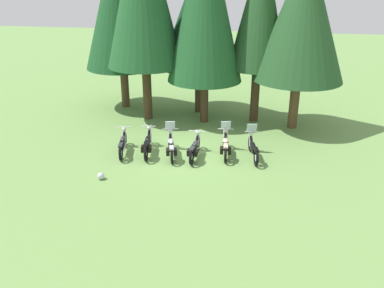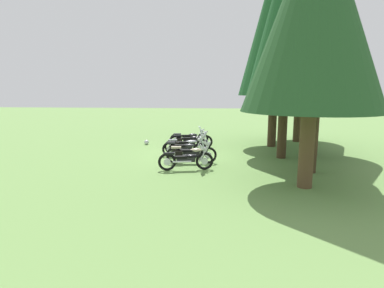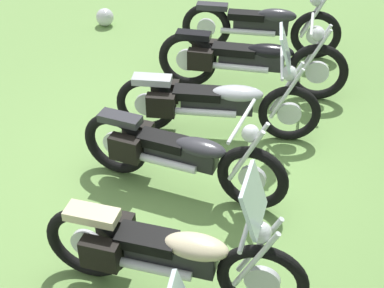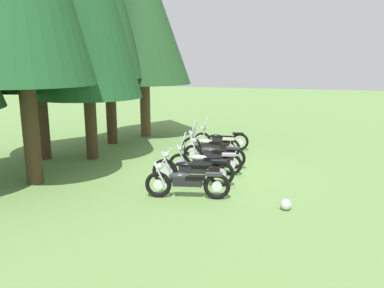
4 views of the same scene
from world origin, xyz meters
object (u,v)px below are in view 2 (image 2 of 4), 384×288
pine_tree_2 (320,44)px  motorcycle_1 (190,141)px  dropped_helmet (146,142)px  pine_tree_4 (320,14)px  motorcycle_0 (190,138)px  pine_tree_1 (277,22)px  pine_tree_5 (315,10)px  motorcycle_4 (191,153)px  pine_tree_0 (302,44)px  motorcycle_5 (187,159)px  pine_tree_3 (288,22)px  motorcycle_2 (187,144)px  motorcycle_3 (184,148)px

pine_tree_2 → motorcycle_1: bearing=-101.9°
motorcycle_1 → dropped_helmet: (-1.16, -2.71, -0.32)m
pine_tree_2 → pine_tree_4: (3.20, -1.02, 0.63)m
motorcycle_0 → dropped_helmet: bearing=166.7°
pine_tree_1 → dropped_helmet: pine_tree_1 is taller
pine_tree_5 → motorcycle_4: bearing=-126.9°
pine_tree_0 → motorcycle_0: bearing=-73.0°
motorcycle_1 → motorcycle_4: size_ratio=1.08×
pine_tree_0 → pine_tree_1: pine_tree_1 is taller
motorcycle_5 → pine_tree_3: (-2.76, 4.27, 5.74)m
motorcycle_2 → motorcycle_1: bearing=71.7°
pine_tree_5 → dropped_helmet: pine_tree_5 is taller
motorcycle_1 → pine_tree_3: pine_tree_3 is taller
motorcycle_3 → motorcycle_5: size_ratio=1.00×
motorcycle_3 → pine_tree_5: pine_tree_5 is taller
motorcycle_3 → pine_tree_3: pine_tree_3 is taller
motorcycle_0 → pine_tree_0: (-2.02, 6.58, 5.49)m
motorcycle_1 → dropped_helmet: bearing=146.9°
motorcycle_3 → dropped_helmet: bearing=129.2°
pine_tree_0 → motorcycle_3: bearing=-51.3°
motorcycle_5 → pine_tree_4: bearing=-9.7°
pine_tree_2 → pine_tree_4: 3.42m
motorcycle_4 → pine_tree_5: (3.09, 4.12, 5.16)m
motorcycle_4 → pine_tree_0: bearing=41.5°
motorcycle_3 → pine_tree_5: (4.39, 4.58, 5.20)m
motorcycle_1 → motorcycle_3: bearing=-102.4°
motorcycle_2 → dropped_helmet: bearing=125.1°
pine_tree_1 → dropped_helmet: (0.08, -7.31, -6.69)m
motorcycle_0 → motorcycle_1: size_ratio=0.93×
pine_tree_0 → pine_tree_5: bearing=-11.6°
motorcycle_0 → motorcycle_5: (5.75, 0.43, 0.02)m
pine_tree_1 → motorcycle_1: bearing=-74.9°
motorcycle_0 → pine_tree_3: pine_tree_3 is taller
dropped_helmet → motorcycle_0: bearing=88.8°
pine_tree_0 → dropped_helmet: 11.01m
motorcycle_5 → pine_tree_1: size_ratio=0.21×
pine_tree_0 → pine_tree_4: (7.64, -1.26, 0.02)m
pine_tree_4 → dropped_helmet: (-5.68, -7.90, -5.81)m
motorcycle_4 → pine_tree_2: bearing=14.3°
motorcycle_4 → motorcycle_2: bearing=94.9°
motorcycle_4 → motorcycle_5: size_ratio=1.01×
motorcycle_3 → pine_tree_0: (-5.25, 6.55, 5.49)m
motorcycle_2 → pine_tree_2: pine_tree_2 is taller
motorcycle_1 → pine_tree_2: bearing=-21.7°
motorcycle_0 → motorcycle_3: 3.24m
motorcycle_1 → pine_tree_3: 7.57m
pine_tree_0 → pine_tree_3: pine_tree_3 is taller
motorcycle_0 → dropped_helmet: size_ratio=7.99×
motorcycle_1 → pine_tree_4: size_ratio=0.26×
pine_tree_4 → pine_tree_5: size_ratio=1.04×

